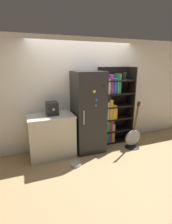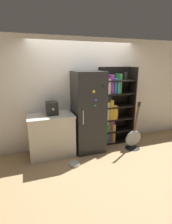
{
  "view_description": "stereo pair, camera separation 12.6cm",
  "coord_description": "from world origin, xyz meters",
  "px_view_note": "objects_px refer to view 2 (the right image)",
  "views": [
    {
      "loc": [
        -1.45,
        -3.49,
        2.01
      ],
      "look_at": [
        -0.04,
        0.15,
        0.93
      ],
      "focal_mm": 28.0,
      "sensor_mm": 36.0,
      "label": 1
    },
    {
      "loc": [
        -1.33,
        -3.53,
        2.01
      ],
      "look_at": [
        -0.04,
        0.15,
        0.93
      ],
      "focal_mm": 28.0,
      "sensor_mm": 36.0,
      "label": 2
    }
  ],
  "objects_px": {
    "refrigerator": "(88,112)",
    "pet_bowl": "(74,164)",
    "guitar": "(133,142)",
    "espresso_machine": "(52,108)",
    "bookshelf": "(112,109)"
  },
  "relations": [
    {
      "from": "refrigerator",
      "to": "pet_bowl",
      "type": "relative_size",
      "value": 8.36
    },
    {
      "from": "refrigerator",
      "to": "guitar",
      "type": "height_order",
      "value": "refrigerator"
    },
    {
      "from": "refrigerator",
      "to": "espresso_machine",
      "type": "relative_size",
      "value": 5.95
    },
    {
      "from": "bookshelf",
      "to": "guitar",
      "type": "distance_m",
      "value": 0.95
    },
    {
      "from": "espresso_machine",
      "to": "guitar",
      "type": "xyz_separation_m",
      "value": [
        1.86,
        -0.39,
        -0.91
      ]
    },
    {
      "from": "espresso_machine",
      "to": "pet_bowl",
      "type": "relative_size",
      "value": 1.4
    },
    {
      "from": "bookshelf",
      "to": "pet_bowl",
      "type": "relative_size",
      "value": 8.71
    },
    {
      "from": "bookshelf",
      "to": "guitar",
      "type": "xyz_separation_m",
      "value": [
        0.34,
        -0.52,
        -0.72
      ]
    },
    {
      "from": "espresso_machine",
      "to": "pet_bowl",
      "type": "distance_m",
      "value": 1.27
    },
    {
      "from": "espresso_machine",
      "to": "pet_bowl",
      "type": "xyz_separation_m",
      "value": [
        0.31,
        -0.64,
        -1.05
      ]
    },
    {
      "from": "bookshelf",
      "to": "pet_bowl",
      "type": "xyz_separation_m",
      "value": [
        -1.22,
        -0.77,
        -0.86
      ]
    },
    {
      "from": "bookshelf",
      "to": "refrigerator",
      "type": "bearing_deg",
      "value": -165.63
    },
    {
      "from": "pet_bowl",
      "to": "refrigerator",
      "type": "bearing_deg",
      "value": 49.1
    },
    {
      "from": "bookshelf",
      "to": "pet_bowl",
      "type": "distance_m",
      "value": 1.68
    },
    {
      "from": "bookshelf",
      "to": "espresso_machine",
      "type": "relative_size",
      "value": 6.21
    }
  ]
}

